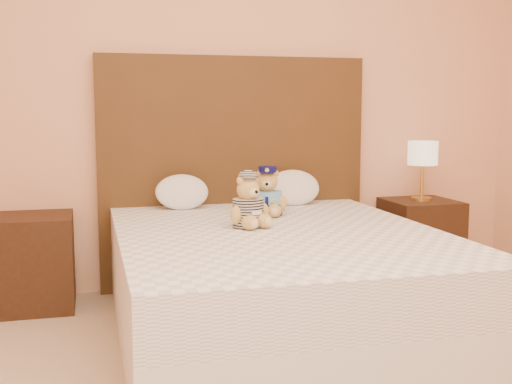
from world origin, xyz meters
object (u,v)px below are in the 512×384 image
Objects in this scene: teddy_prisoner at (248,201)px; pillow_right at (294,186)px; teddy_police at (268,191)px; pillow_left at (182,190)px; lamp at (423,156)px; nightstand_left at (34,262)px; bed at (278,283)px; nightstand_right at (420,240)px.

teddy_prisoner reaches higher than pillow_right.
pillow_right is at bearing 71.52° from teddy_police.
lamp is at bearing -1.06° from pillow_left.
nightstand_left is 2.00× the size of teddy_prisoner.
nightstand_right is at bearing 32.62° from bed.
nightstand_left is at bearing 180.00° from lamp.
teddy_police is 0.81× the size of pillow_right.
lamp is 1.16× the size of pillow_right.
pillow_right is (0.72, 0.00, 0.01)m from pillow_left.
teddy_prisoner is 0.85m from pillow_right.
teddy_police is 0.85× the size of pillow_left.
teddy_prisoner reaches higher than nightstand_left.
nightstand_right is 0.98m from pillow_right.
bed is at bearing -65.91° from pillow_left.
lamp is 1.22× the size of pillow_left.
teddy_police reaches higher than pillow_right.
pillow_right reaches higher than nightstand_right.
lamp is 1.46× the size of teddy_prisoner.
nightstand_right is (1.25, 0.80, -0.00)m from bed.
nightstand_right is at bearing -1.91° from pillow_right.
lamp is at bearing 0.00° from nightstand_left.
nightstand_right is 1.96× the size of teddy_police.
bed is 5.00× the size of lamp.
teddy_police reaches higher than teddy_prisoner.
pillow_right is at bearing 67.03° from bed.
pillow_right is (0.35, 0.83, 0.40)m from bed.
lamp reaches higher than pillow_right.
teddy_police is (-1.17, -0.33, -0.16)m from lamp.
teddy_police is 0.39m from teddy_prisoner.
nightstand_left is 1.38× the size of lamp.
nightstand_left is 1.68× the size of pillow_left.
teddy_police is 0.45m from pillow_right.
bed is at bearing -67.44° from teddy_prisoner.
bed is 3.64× the size of nightstand_right.
bed is 0.45m from teddy_prisoner.
pillow_left is at bearing 180.00° from pillow_right.
lamp is at bearing -1.91° from pillow_right.
teddy_prisoner reaches higher than nightstand_right.
lamp reaches higher than nightstand_right.
teddy_police is at bearing -164.31° from lamp.
bed is at bearing -147.38° from nightstand_right.
teddy_prisoner is 0.74m from pillow_left.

